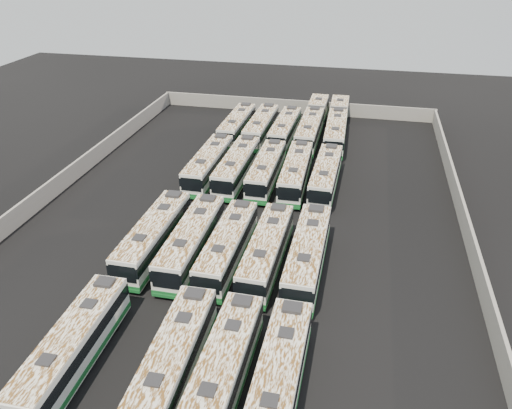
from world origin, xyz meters
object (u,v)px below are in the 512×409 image
bus_front_far_left (73,347)px  bus_midback_far_left (209,164)px  bus_midfront_right (267,251)px  bus_midback_right (296,172)px  bus_back_far_right (337,124)px  bus_back_center (285,129)px  bus_midfront_center (228,246)px  bus_front_far_right (278,382)px  bus_back_right (313,123)px  bus_midfront_far_right (308,254)px  bus_back_far_left (237,125)px  bus_back_left (261,127)px  bus_front_center (172,364)px  bus_midfront_left (192,241)px  bus_midback_far_right (326,175)px  bus_midfront_far_left (154,236)px  bus_front_right (222,373)px  bus_midback_left (237,166)px  bus_midback_center (266,170)px

bus_front_far_left → bus_midback_far_left: (0.05, 31.07, 0.06)m
bus_midfront_right → bus_midback_right: (0.11, 16.88, 0.02)m
bus_back_far_right → bus_back_center: bearing=-154.4°
bus_midfront_right → bus_back_center: bus_midfront_right is taller
bus_midback_far_left → bus_back_center: (7.01, 14.20, -0.06)m
bus_front_far_left → bus_midfront_center: size_ratio=1.00×
bus_front_far_right → bus_back_right: size_ratio=0.64×
bus_midfront_far_right → bus_back_far_left: bus_midfront_far_right is taller
bus_back_left → bus_back_center: 3.55m
bus_front_center → bus_back_far_right: bus_back_far_right is taller
bus_midback_right → bus_back_center: bus_midback_right is taller
bus_midfront_left → bus_midback_right: (7.09, 16.86, -0.03)m
bus_midfront_center → bus_midback_far_left: (-6.98, 16.84, 0.06)m
bus_front_far_right → bus_midback_right: size_ratio=1.00×
bus_midfront_far_right → bus_midback_far_left: bus_midfront_far_right is taller
bus_midfront_center → bus_midfront_right: 3.58m
bus_front_center → bus_midback_right: bearing=82.1°
bus_midfront_right → bus_midback_far_right: bearing=78.8°
bus_midfront_far_left → bus_back_far_left: bus_midfront_far_left is taller
bus_front_right → bus_front_far_right: (3.64, 0.04, 0.01)m
bus_front_right → bus_front_far_right: size_ratio=1.00×
bus_midfront_center → bus_back_left: 31.43m
bus_front_far_right → bus_midfront_right: 14.70m
bus_front_far_left → bus_midfront_far_right: bus_midfront_far_right is taller
bus_midfront_far_left → bus_back_far_left: bearing=90.2°
bus_midback_left → bus_front_center: bearing=-82.7°
bus_midfront_right → bus_midfront_far_right: 3.64m
bus_front_far_left → bus_front_right: 10.56m
bus_front_center → bus_midback_left: (-3.61, 31.20, 0.04)m
bus_back_center → bus_back_right: size_ratio=0.63×
bus_front_right → bus_midback_center: bus_front_right is taller
bus_midback_right → bus_midback_far_right: 3.52m
bus_midfront_right → bus_back_right: bearing=90.9°
bus_back_left → bus_back_right: size_ratio=0.64×
bus_midfront_right → bus_midback_far_right: size_ratio=1.00×
bus_front_far_right → bus_back_center: (-7.15, 45.27, -0.04)m
bus_front_center → bus_front_right: 3.40m
bus_back_far_left → bus_back_center: size_ratio=1.00×
bus_front_center → bus_midfront_right: (3.44, 14.29, -0.02)m
bus_back_far_right → bus_midback_right: bearing=-102.3°
bus_back_left → bus_back_center: bearing=-2.4°
bus_midfront_center → bus_back_left: size_ratio=0.98×
bus_back_far_right → bus_back_far_left: bearing=-167.6°
bus_back_right → bus_midback_right: bearing=-89.4°
bus_midfront_center → bus_back_far_left: size_ratio=1.00×
bus_midfront_center → bus_midback_right: (3.69, 16.90, 0.03)m
bus_front_right → bus_back_far_right: bearing=86.3°
bus_front_center → bus_back_far_right: 49.43m
bus_midfront_far_right → bus_midback_far_left: size_ratio=1.01×
bus_midfront_center → bus_midback_far_left: 18.23m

